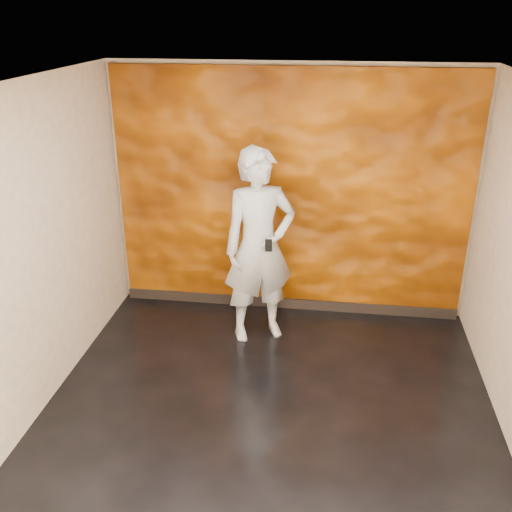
# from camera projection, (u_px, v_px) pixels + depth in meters

# --- Properties ---
(room) EXTENTS (4.02, 4.02, 2.81)m
(room) POSITION_uv_depth(u_px,v_px,m) (270.00, 269.00, 4.51)
(room) COLOR black
(room) RESTS_ON ground
(feature_wall) EXTENTS (3.90, 0.06, 2.75)m
(feature_wall) POSITION_uv_depth(u_px,v_px,m) (290.00, 196.00, 6.29)
(feature_wall) COLOR #BE5D02
(feature_wall) RESTS_ON ground
(baseboard) EXTENTS (3.90, 0.04, 0.12)m
(baseboard) POSITION_uv_depth(u_px,v_px,m) (287.00, 303.00, 6.79)
(baseboard) COLOR black
(baseboard) RESTS_ON ground
(man) EXTENTS (0.89, 0.77, 2.07)m
(man) POSITION_uv_depth(u_px,v_px,m) (259.00, 247.00, 5.86)
(man) COLOR #989CA6
(man) RESTS_ON ground
(phone) EXTENTS (0.07, 0.02, 0.13)m
(phone) POSITION_uv_depth(u_px,v_px,m) (269.00, 245.00, 5.58)
(phone) COLOR black
(phone) RESTS_ON man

